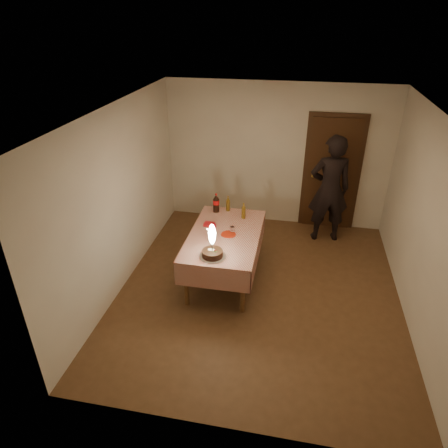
{
  "coord_description": "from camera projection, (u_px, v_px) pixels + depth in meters",
  "views": [
    {
      "loc": [
        0.4,
        -4.71,
        3.67
      ],
      "look_at": [
        -0.56,
        0.18,
        0.95
      ],
      "focal_mm": 32.0,
      "sensor_mm": 36.0,
      "label": 1
    }
  ],
  "objects": [
    {
      "name": "napkin_stack",
      "position": [
        209.0,
        224.0,
        6.06
      ],
      "size": [
        0.15,
        0.15,
        0.02
      ],
      "primitive_type": "cube",
      "color": "red",
      "rests_on": "dining_table"
    },
    {
      "name": "cola_bottle",
      "position": [
        216.0,
        203.0,
        6.38
      ],
      "size": [
        0.1,
        0.1,
        0.32
      ],
      "color": "black",
      "rests_on": "dining_table"
    },
    {
      "name": "dining_table",
      "position": [
        225.0,
        240.0,
        5.86
      ],
      "size": [
        1.02,
        1.72,
        0.76
      ],
      "color": "brown",
      "rests_on": "ground"
    },
    {
      "name": "amber_bottle_left",
      "position": [
        228.0,
        204.0,
        6.43
      ],
      "size": [
        0.06,
        0.06,
        0.25
      ],
      "color": "#593E0F",
      "rests_on": "dining_table"
    },
    {
      "name": "photographer",
      "position": [
        329.0,
        189.0,
        6.76
      ],
      "size": [
        0.76,
        0.57,
        1.9
      ],
      "color": "black",
      "rests_on": "ground"
    },
    {
      "name": "room_shell",
      "position": [
        267.0,
        184.0,
        5.15
      ],
      "size": [
        4.04,
        4.54,
        2.62
      ],
      "color": "beige",
      "rests_on": "ground"
    },
    {
      "name": "amber_bottle_right",
      "position": [
        244.0,
        211.0,
        6.2
      ],
      "size": [
        0.06,
        0.06,
        0.25
      ],
      "color": "#593E0F",
      "rests_on": "dining_table"
    },
    {
      "name": "red_cup",
      "position": [
        213.0,
        227.0,
        5.88
      ],
      "size": [
        0.08,
        0.08,
        0.1
      ],
      "primitive_type": "cylinder",
      "color": "red",
      "rests_on": "dining_table"
    },
    {
      "name": "clear_cup",
      "position": [
        232.0,
        229.0,
        5.84
      ],
      "size": [
        0.07,
        0.07,
        0.09
      ],
      "primitive_type": "cylinder",
      "color": "white",
      "rests_on": "dining_table"
    },
    {
      "name": "red_plate",
      "position": [
        228.0,
        234.0,
        5.8
      ],
      "size": [
        0.22,
        0.22,
        0.01
      ],
      "primitive_type": "cylinder",
      "color": "#B7220C",
      "rests_on": "dining_table"
    },
    {
      "name": "ground",
      "position": [
        259.0,
        290.0,
        5.88
      ],
      "size": [
        4.0,
        4.5,
        0.01
      ],
      "primitive_type": "cube",
      "color": "brown",
      "rests_on": "ground"
    },
    {
      "name": "birthday_cake",
      "position": [
        212.0,
        249.0,
        5.24
      ],
      "size": [
        0.35,
        0.35,
        0.48
      ],
      "color": "white",
      "rests_on": "dining_table"
    }
  ]
}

